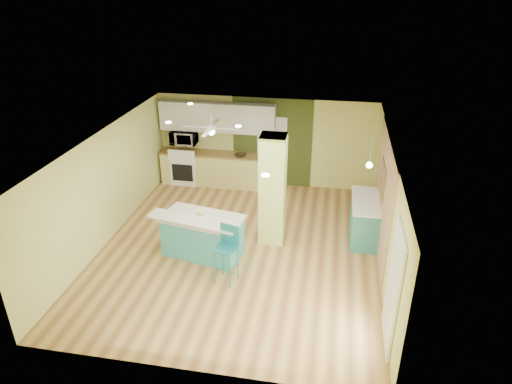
% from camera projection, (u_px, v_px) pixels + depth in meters
% --- Properties ---
extents(floor, '(6.00, 7.00, 0.01)m').
position_uv_depth(floor, '(239.00, 248.00, 10.12)').
color(floor, brown).
rests_on(floor, ground).
extents(ceiling, '(6.00, 7.00, 0.01)m').
position_uv_depth(ceiling, '(237.00, 141.00, 9.02)').
color(ceiling, white).
rests_on(ceiling, wall_back).
extents(wall_back, '(6.00, 0.01, 2.50)m').
position_uv_depth(wall_back, '(265.00, 142.00, 12.67)').
color(wall_back, '#D0D06F').
rests_on(wall_back, floor).
extents(wall_front, '(6.00, 0.01, 2.50)m').
position_uv_depth(wall_front, '(187.00, 307.00, 6.47)').
color(wall_front, '#D0D06F').
rests_on(wall_front, floor).
extents(wall_left, '(0.01, 7.00, 2.50)m').
position_uv_depth(wall_left, '(105.00, 187.00, 10.05)').
color(wall_left, '#D0D06F').
rests_on(wall_left, floor).
extents(wall_right, '(0.01, 7.00, 2.50)m').
position_uv_depth(wall_right, '(386.00, 210.00, 9.09)').
color(wall_right, '#D0D06F').
rests_on(wall_right, floor).
extents(wood_panel, '(0.02, 3.40, 2.50)m').
position_uv_depth(wood_panel, '(383.00, 196.00, 9.62)').
color(wood_panel, '#9C7859').
rests_on(wood_panel, floor).
extents(olive_accent, '(2.20, 0.02, 2.50)m').
position_uv_depth(olive_accent, '(272.00, 143.00, 12.62)').
color(olive_accent, '#3B461C').
rests_on(olive_accent, floor).
extents(interior_door, '(0.82, 0.05, 2.00)m').
position_uv_depth(interior_door, '(272.00, 152.00, 12.71)').
color(interior_door, white).
rests_on(interior_door, floor).
extents(french_door, '(0.04, 1.08, 2.10)m').
position_uv_depth(french_door, '(393.00, 289.00, 7.15)').
color(french_door, white).
rests_on(french_door, floor).
extents(column, '(0.55, 0.55, 2.50)m').
position_uv_depth(column, '(273.00, 190.00, 9.91)').
color(column, '#BFD964').
rests_on(column, floor).
extents(kitchen_run, '(3.25, 0.63, 0.94)m').
position_uv_depth(kitchen_run, '(218.00, 169.00, 12.95)').
color(kitchen_run, '#DBD072').
rests_on(kitchen_run, floor).
extents(stove, '(0.76, 0.66, 1.08)m').
position_uv_depth(stove, '(186.00, 167.00, 13.10)').
color(stove, white).
rests_on(stove, floor).
extents(upper_cabinets, '(3.20, 0.34, 0.80)m').
position_uv_depth(upper_cabinets, '(217.00, 117.00, 12.41)').
color(upper_cabinets, silver).
rests_on(upper_cabinets, wall_back).
extents(microwave, '(0.70, 0.48, 0.39)m').
position_uv_depth(microwave, '(184.00, 138.00, 12.71)').
color(microwave, silver).
rests_on(microwave, wall_back).
extents(ceiling_fan, '(1.41, 1.41, 0.61)m').
position_uv_depth(ceiling_fan, '(211.00, 128.00, 11.15)').
color(ceiling_fan, silver).
rests_on(ceiling_fan, ceiling).
extents(pendant_lamp, '(0.14, 0.14, 0.69)m').
position_uv_depth(pendant_lamp, '(369.00, 165.00, 9.53)').
color(pendant_lamp, white).
rests_on(pendant_lamp, ceiling).
extents(wall_decor, '(0.03, 0.90, 0.70)m').
position_uv_depth(wall_decor, '(383.00, 180.00, 9.67)').
color(wall_decor, brown).
rests_on(wall_decor, wood_panel).
extents(peninsula, '(1.98, 1.36, 1.04)m').
position_uv_depth(peninsula, '(202.00, 235.00, 9.70)').
color(peninsula, teal).
rests_on(peninsula, floor).
extents(bar_stool, '(0.49, 0.49, 1.20)m').
position_uv_depth(bar_stool, '(228.00, 245.00, 8.76)').
color(bar_stool, teal).
rests_on(bar_stool, floor).
extents(side_counter, '(0.63, 1.49, 0.96)m').
position_uv_depth(side_counter, '(364.00, 219.00, 10.32)').
color(side_counter, teal).
rests_on(side_counter, floor).
extents(fruit_bowl, '(0.33, 0.33, 0.07)m').
position_uv_depth(fruit_bowl, '(240.00, 155.00, 12.53)').
color(fruit_bowl, '#322314').
rests_on(fruit_bowl, kitchen_run).
extents(canister, '(0.13, 0.13, 0.15)m').
position_uv_depth(canister, '(200.00, 215.00, 9.48)').
color(canister, gold).
rests_on(canister, peninsula).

